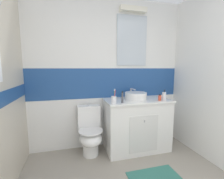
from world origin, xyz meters
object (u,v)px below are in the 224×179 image
object	(u,v)px
toothbrush_cup	(114,99)
toilet	(90,132)
toothpaste_tube_upright	(122,97)
sink_basin	(136,96)
perfume_flask_small	(160,97)
soap_dispenser	(164,96)

from	to	relation	value
toothbrush_cup	toilet	bearing A→B (deg)	146.81
toilet	toothpaste_tube_upright	size ratio (longest dim) A/B	4.46
toilet	sink_basin	bearing A→B (deg)	-2.43
toothbrush_cup	perfume_flask_small	world-z (taller)	toothbrush_cup
perfume_flask_small	sink_basin	bearing A→B (deg)	151.17
toilet	toothpaste_tube_upright	world-z (taller)	toothpaste_tube_upright
toothbrush_cup	perfume_flask_small	distance (m)	0.75
toilet	soap_dispenser	world-z (taller)	soap_dispenser
sink_basin	toothbrush_cup	xyz separation A→B (m)	(-0.42, -0.18, -0.00)
soap_dispenser	toothpaste_tube_upright	world-z (taller)	toothpaste_tube_upright
sink_basin	soap_dispenser	distance (m)	0.45
toothpaste_tube_upright	perfume_flask_small	world-z (taller)	toothpaste_tube_upright
toothbrush_cup	toothpaste_tube_upright	size ratio (longest dim) A/B	1.22
toilet	soap_dispenser	bearing A→B (deg)	-10.32
sink_basin	soap_dispenser	size ratio (longest dim) A/B	2.36
soap_dispenser	sink_basin	bearing A→B (deg)	156.43
toothbrush_cup	toothpaste_tube_upright	distance (m)	0.13
toothpaste_tube_upright	perfume_flask_small	size ratio (longest dim) A/B	1.70
toothbrush_cup	toothpaste_tube_upright	bearing A→B (deg)	-5.65
sink_basin	toothpaste_tube_upright	bearing A→B (deg)	-146.43
sink_basin	toilet	xyz separation A→B (m)	(-0.74, 0.03, -0.55)
toothpaste_tube_upright	soap_dispenser	bearing A→B (deg)	1.29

